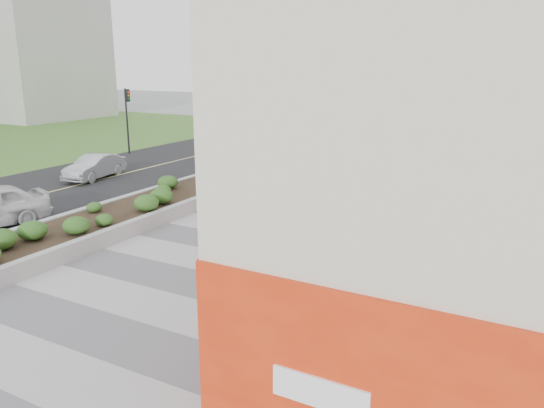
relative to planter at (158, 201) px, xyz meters
The scene contains 12 objects.
ground 8.91m from the planter, 51.84° to the right, with size 160.00×160.00×0.00m, color gray.
walkway 6.81m from the planter, 36.03° to the right, with size 8.00×36.00×0.01m, color #A8A8AD.
building 13.12m from the planter, ahead, with size 6.04×24.08×8.00m.
planter is the anchor object (origin of this frame).
street 6.51m from the planter, behind, with size 10.00×40.00×0.00m, color black.
traffic_signal_near 10.90m from the planter, 99.35° to the left, with size 0.33×0.28×4.20m.
traffic_signal_far 15.00m from the planter, 137.54° to the left, with size 0.33×0.28×4.20m.
distant_bldg_west_a 46.92m from the planter, 149.79° to the left, with size 18.00×12.00×22.00m, color #ADAAA3.
distant_bldg_north_l 48.95m from the planter, 89.40° to the left, with size 16.00×12.00×20.00m, color #ADAAA3.
manhole_cover 7.22m from the planter, 33.69° to the right, with size 0.44×0.44×0.01m, color #595654.
skateboarder 6.83m from the planter, 15.33° to the right, with size 0.44×0.74×1.32m.
car_silver 7.66m from the planter, 155.00° to the left, with size 1.30×3.72×1.22m, color #B4B6BC.
Camera 1 is at (8.42, -8.83, 5.77)m, focal length 35.00 mm.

